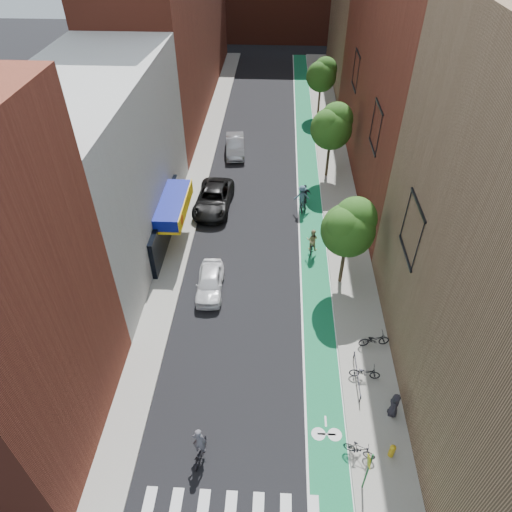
# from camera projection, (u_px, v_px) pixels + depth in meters

# --- Properties ---
(ground) EXTENTS (160.00, 160.00, 0.00)m
(ground) POSITION_uv_depth(u_px,v_px,m) (247.00, 412.00, 23.35)
(ground) COLOR black
(ground) RESTS_ON ground
(bike_lane) EXTENTS (2.00, 68.00, 0.01)m
(bike_lane) POSITION_uv_depth(u_px,v_px,m) (307.00, 165.00, 43.04)
(bike_lane) COLOR #12672F
(bike_lane) RESTS_ON ground
(sidewalk_left) EXTENTS (2.00, 68.00, 0.15)m
(sidewalk_left) POSITION_uv_depth(u_px,v_px,m) (202.00, 162.00, 43.39)
(sidewalk_left) COLOR gray
(sidewalk_left) RESTS_ON ground
(sidewalk_right) EXTENTS (3.00, 68.00, 0.15)m
(sidewalk_right) POSITION_uv_depth(u_px,v_px,m) (334.00, 165.00, 42.90)
(sidewalk_right) COLOR gray
(sidewalk_right) RESTS_ON ground
(building_left_white) EXTENTS (8.00, 20.00, 12.00)m
(building_left_white) POSITION_uv_depth(u_px,v_px,m) (96.00, 168.00, 30.61)
(building_left_white) COLOR silver
(building_left_white) RESTS_ON ground
(building_right_mid_red) EXTENTS (8.00, 28.00, 22.00)m
(building_right_mid_red) POSITION_uv_depth(u_px,v_px,m) (420.00, 42.00, 35.64)
(building_right_mid_red) COLOR maroon
(building_right_mid_red) RESTS_ON ground
(building_right_far_tan) EXTENTS (8.00, 20.00, 18.00)m
(building_right_far_tan) POSITION_uv_depth(u_px,v_px,m) (372.00, 4.00, 55.26)
(building_right_far_tan) COLOR #8C6B4C
(building_right_far_tan) RESTS_ON ground
(tree_near) EXTENTS (3.40, 3.36, 6.42)m
(tree_near) POSITION_uv_depth(u_px,v_px,m) (349.00, 226.00, 27.78)
(tree_near) COLOR #332619
(tree_near) RESTS_ON ground
(tree_mid) EXTENTS (3.55, 3.53, 6.74)m
(tree_mid) POSITION_uv_depth(u_px,v_px,m) (332.00, 125.00, 38.32)
(tree_mid) COLOR #332619
(tree_mid) RESTS_ON ground
(tree_far) EXTENTS (3.30, 3.25, 6.21)m
(tree_far) POSITION_uv_depth(u_px,v_px,m) (322.00, 74.00, 49.26)
(tree_far) COLOR #332619
(tree_far) RESTS_ON ground
(sign_pole) EXTENTS (0.13, 0.71, 3.00)m
(sign_pole) POSITION_uv_depth(u_px,v_px,m) (368.00, 469.00, 19.28)
(sign_pole) COLOR #194C26
(sign_pole) RESTS_ON sidewalk_right
(parked_car_white) EXTENTS (1.84, 4.23, 1.42)m
(parked_car_white) POSITION_uv_depth(u_px,v_px,m) (210.00, 282.00, 29.73)
(parked_car_white) COLOR white
(parked_car_white) RESTS_ON ground
(parked_car_black) EXTENTS (3.04, 6.11, 1.66)m
(parked_car_black) POSITION_uv_depth(u_px,v_px,m) (214.00, 199.00, 37.10)
(parked_car_black) COLOR black
(parked_car_black) RESTS_ON ground
(parked_car_silver) EXTENTS (2.22, 5.07, 1.62)m
(parked_car_silver) POSITION_uv_depth(u_px,v_px,m) (235.00, 146.00, 44.38)
(parked_car_silver) COLOR #94979C
(parked_car_silver) RESTS_ON ground
(cyclist_lead) EXTENTS (0.81, 1.75, 2.15)m
(cyclist_lead) POSITION_uv_depth(u_px,v_px,m) (200.00, 448.00, 21.15)
(cyclist_lead) COLOR black
(cyclist_lead) RESTS_ON ground
(cyclist_lane_near) EXTENTS (0.93, 1.52, 2.04)m
(cyclist_lane_near) POSITION_uv_depth(u_px,v_px,m) (312.00, 243.00, 32.53)
(cyclist_lane_near) COLOR black
(cyclist_lane_near) RESTS_ON ground
(cyclist_lane_mid) EXTENTS (1.02, 1.84, 2.05)m
(cyclist_lane_mid) POSITION_uv_depth(u_px,v_px,m) (305.00, 199.00, 37.19)
(cyclist_lane_mid) COLOR black
(cyclist_lane_mid) RESTS_ON ground
(cyclist_lane_far) EXTENTS (1.29, 1.56, 2.25)m
(cyclist_lane_far) POSITION_uv_depth(u_px,v_px,m) (302.00, 199.00, 36.66)
(cyclist_lane_far) COLOR black
(cyclist_lane_far) RESTS_ON ground
(parked_bike_near) EXTENTS (1.70, 0.73, 0.87)m
(parked_bike_near) POSITION_uv_depth(u_px,v_px,m) (365.00, 372.00, 24.53)
(parked_bike_near) COLOR black
(parked_bike_near) RESTS_ON sidewalk_right
(parked_bike_mid) EXTENTS (1.58, 0.97, 0.92)m
(parked_bike_mid) POSITION_uv_depth(u_px,v_px,m) (360.00, 450.00, 21.21)
(parked_bike_mid) COLOR black
(parked_bike_mid) RESTS_ON sidewalk_right
(parked_bike_far) EXTENTS (1.89, 0.91, 0.95)m
(parked_bike_far) POSITION_uv_depth(u_px,v_px,m) (374.00, 340.00, 26.19)
(parked_bike_far) COLOR black
(parked_bike_far) RESTS_ON sidewalk_right
(pedestrian) EXTENTS (0.59, 0.82, 1.55)m
(pedestrian) POSITION_uv_depth(u_px,v_px,m) (394.00, 405.00, 22.64)
(pedestrian) COLOR #222129
(pedestrian) RESTS_ON sidewalk_right
(fire_hydrant) EXTENTS (0.29, 0.29, 0.82)m
(fire_hydrant) POSITION_uv_depth(u_px,v_px,m) (392.00, 450.00, 21.21)
(fire_hydrant) COLOR gold
(fire_hydrant) RESTS_ON sidewalk_right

